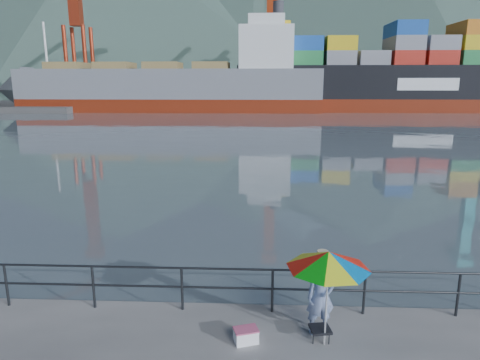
# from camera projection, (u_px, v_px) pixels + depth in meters

# --- Properties ---
(harbor_water) EXTENTS (500.00, 280.00, 0.00)m
(harbor_water) POSITION_uv_depth(u_px,v_px,m) (251.00, 97.00, 134.49)
(harbor_water) COLOR slate
(harbor_water) RESTS_ON ground
(far_dock) EXTENTS (200.00, 40.00, 0.40)m
(far_dock) POSITION_uv_depth(u_px,v_px,m) (292.00, 103.00, 98.04)
(far_dock) COLOR #514F4C
(far_dock) RESTS_ON ground
(guardrail) EXTENTS (22.00, 0.06, 1.03)m
(guardrail) POSITION_uv_depth(u_px,v_px,m) (138.00, 287.00, 9.51)
(guardrail) COLOR #2D3033
(guardrail) RESTS_ON ground
(mountains) EXTENTS (600.00, 332.80, 80.00)m
(mountains) POSITION_uv_depth(u_px,v_px,m) (338.00, 14.00, 200.41)
(mountains) COLOR #385147
(mountains) RESTS_ON ground
(port_cranes) EXTENTS (116.00, 28.00, 38.40)m
(port_cranes) POSITION_uv_depth(u_px,v_px,m) (403.00, 24.00, 84.74)
(port_cranes) COLOR #B33319
(port_cranes) RESTS_ON ground
(container_stacks) EXTENTS (58.00, 8.40, 7.80)m
(container_stacks) POSITION_uv_depth(u_px,v_px,m) (399.00, 90.00, 97.44)
(container_stacks) COLOR yellow
(container_stacks) RESTS_ON ground
(fisherman) EXTENTS (0.66, 0.51, 1.63)m
(fisherman) POSITION_uv_depth(u_px,v_px,m) (321.00, 296.00, 8.53)
(fisherman) COLOR navy
(fisherman) RESTS_ON ground
(beach_umbrella) EXTENTS (1.90, 1.90, 1.93)m
(beach_umbrella) POSITION_uv_depth(u_px,v_px,m) (328.00, 260.00, 7.92)
(beach_umbrella) COLOR white
(beach_umbrella) RESTS_ON ground
(folding_stool) EXTENTS (0.45, 0.45, 0.25)m
(folding_stool) POSITION_uv_depth(u_px,v_px,m) (320.00, 333.00, 8.44)
(folding_stool) COLOR black
(folding_stool) RESTS_ON ground
(cooler_bag) EXTENTS (0.52, 0.42, 0.26)m
(cooler_bag) POSITION_uv_depth(u_px,v_px,m) (246.00, 336.00, 8.36)
(cooler_bag) COLOR white
(cooler_bag) RESTS_ON ground
(fishing_rod) EXTENTS (0.12, 1.54, 1.09)m
(fishing_rod) POSITION_uv_depth(u_px,v_px,m) (293.00, 303.00, 9.87)
(fishing_rod) COLOR black
(fishing_rod) RESTS_ON ground
(bulk_carrier) EXTENTS (52.07, 9.01, 14.50)m
(bulk_carrier) POSITION_uv_depth(u_px,v_px,m) (182.00, 86.00, 75.14)
(bulk_carrier) COLOR maroon
(bulk_carrier) RESTS_ON ground
(container_ship) EXTENTS (63.30, 10.55, 18.10)m
(container_ship) POSITION_uv_depth(u_px,v_px,m) (427.00, 76.00, 75.37)
(container_ship) COLOR maroon
(container_ship) RESTS_ON ground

